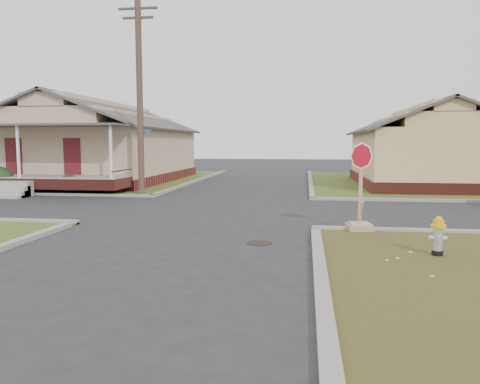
# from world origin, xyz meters

# --- Properties ---
(ground) EXTENTS (120.00, 120.00, 0.00)m
(ground) POSITION_xyz_m (0.00, 0.00, 0.00)
(ground) COLOR #252628
(ground) RESTS_ON ground
(verge_far_left) EXTENTS (19.00, 19.00, 0.05)m
(verge_far_left) POSITION_xyz_m (-13.00, 18.00, 0.03)
(verge_far_left) COLOR #374D1B
(verge_far_left) RESTS_ON ground
(curbs) EXTENTS (80.00, 40.00, 0.12)m
(curbs) POSITION_xyz_m (0.00, 5.00, 0.00)
(curbs) COLOR gray
(curbs) RESTS_ON ground
(manhole) EXTENTS (0.64, 0.64, 0.01)m
(manhole) POSITION_xyz_m (2.20, -0.50, 0.01)
(manhole) COLOR black
(manhole) RESTS_ON ground
(corner_house) EXTENTS (10.10, 15.50, 5.30)m
(corner_house) POSITION_xyz_m (-10.00, 16.68, 2.28)
(corner_house) COLOR maroon
(corner_house) RESTS_ON ground
(side_house_yellow) EXTENTS (7.60, 11.60, 4.70)m
(side_house_yellow) POSITION_xyz_m (10.00, 16.50, 2.19)
(side_house_yellow) COLOR maroon
(side_house_yellow) RESTS_ON ground
(utility_pole) EXTENTS (1.80, 0.28, 9.00)m
(utility_pole) POSITION_xyz_m (-4.20, 8.90, 4.66)
(utility_pole) COLOR #442E27
(utility_pole) RESTS_ON ground
(fire_hydrant) EXTENTS (0.32, 0.32, 0.85)m
(fire_hydrant) POSITION_xyz_m (6.13, -1.39, 0.52)
(fire_hydrant) COLOR black
(fire_hydrant) RESTS_ON ground
(stop_sign) EXTENTS (0.69, 0.67, 2.42)m
(stop_sign) POSITION_xyz_m (4.80, 1.38, 0.57)
(stop_sign) COLOR #A58259
(stop_sign) RESTS_ON ground
(hedge_right) EXTENTS (1.25, 1.02, 0.95)m
(hedge_right) POSITION_xyz_m (-7.94, 9.22, 0.53)
(hedge_right) COLOR #183C16
(hedge_right) RESTS_ON verge_far_left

